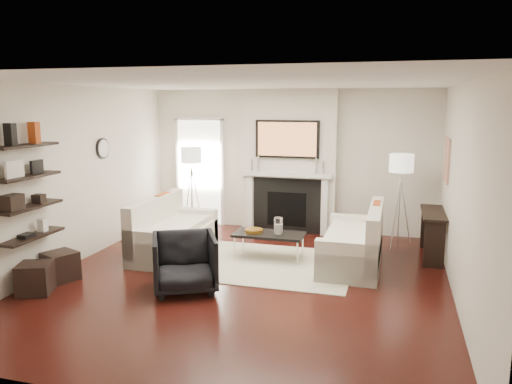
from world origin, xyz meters
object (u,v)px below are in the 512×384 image
(loveseat_left_base, at_px, (175,242))
(lamp_left_shade, at_px, (191,155))
(coffee_table, at_px, (269,234))
(loveseat_right_base, at_px, (351,252))
(lamp_right_shade, at_px, (402,163))
(ottoman_near, at_px, (61,266))
(armchair, at_px, (185,260))

(loveseat_left_base, xyz_separation_m, lamp_left_shade, (-0.40, 1.69, 1.24))
(coffee_table, height_order, lamp_left_shade, lamp_left_shade)
(loveseat_left_base, xyz_separation_m, loveseat_right_base, (2.83, 0.21, 0.00))
(loveseat_left_base, distance_m, lamp_right_shade, 3.99)
(lamp_right_shade, distance_m, ottoman_near, 5.56)
(lamp_left_shade, distance_m, ottoman_near, 3.51)
(armchair, distance_m, lamp_right_shade, 4.06)
(loveseat_left_base, height_order, lamp_right_shade, lamp_right_shade)
(lamp_left_shade, distance_m, lamp_right_shade, 3.91)
(loveseat_left_base, relative_size, armchair, 2.17)
(loveseat_left_base, relative_size, coffee_table, 1.64)
(loveseat_left_base, distance_m, lamp_left_shade, 2.13)
(armchair, xyz_separation_m, lamp_left_shade, (-1.21, 3.10, 1.04))
(loveseat_right_base, relative_size, ottoman_near, 4.50)
(lamp_right_shade, bearing_deg, lamp_left_shade, 176.40)
(ottoman_near, bearing_deg, loveseat_right_base, 24.45)
(loveseat_left_base, bearing_deg, ottoman_near, -123.55)
(lamp_right_shade, bearing_deg, ottoman_near, -146.61)
(coffee_table, xyz_separation_m, armchair, (-0.73, -1.60, 0.01))
(ottoman_near, bearing_deg, loveseat_left_base, 56.45)
(coffee_table, xyz_separation_m, ottoman_near, (-2.56, -1.72, -0.20))
(loveseat_left_base, height_order, coffee_table, same)
(coffee_table, bearing_deg, loveseat_left_base, -173.11)
(loveseat_right_base, bearing_deg, loveseat_left_base, -175.70)
(loveseat_right_base, xyz_separation_m, ottoman_near, (-3.84, -1.75, -0.01))
(loveseat_right_base, bearing_deg, lamp_left_shade, 155.39)
(coffee_table, height_order, armchair, armchair)
(loveseat_right_base, height_order, ottoman_near, loveseat_right_base)
(lamp_left_shade, bearing_deg, ottoman_near, -100.88)
(loveseat_right_base, height_order, coffee_table, same)
(ottoman_near, bearing_deg, lamp_left_shade, 79.12)
(coffee_table, bearing_deg, lamp_right_shade, 32.67)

